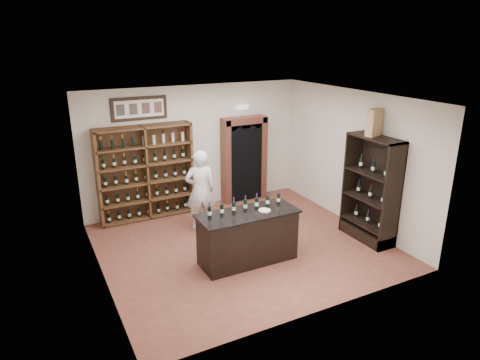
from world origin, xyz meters
name	(u,v)px	position (x,y,z in m)	size (l,w,h in m)	color
floor	(242,245)	(0.00, 0.00, 0.00)	(5.50, 5.50, 0.00)	brown
ceiling	(243,98)	(0.00, 0.00, 3.00)	(5.50, 5.50, 0.00)	white
wall_back	(195,148)	(0.00, 2.50, 1.50)	(5.50, 0.04, 3.00)	silver
wall_left	(96,200)	(-2.75, 0.00, 1.50)	(0.04, 5.00, 3.00)	silver
wall_right	(352,158)	(2.75, 0.00, 1.50)	(0.04, 5.00, 3.00)	silver
wine_shelf	(146,172)	(-1.30, 2.33, 1.10)	(2.20, 0.38, 2.20)	brown
framed_picture	(139,108)	(-1.30, 2.47, 2.55)	(1.25, 0.04, 0.52)	black
arched_doorway	(244,157)	(1.25, 2.33, 1.14)	(1.17, 0.35, 2.17)	black
emergency_light	(242,107)	(1.25, 2.42, 2.40)	(0.30, 0.10, 0.10)	white
tasting_counter	(248,237)	(-0.20, -0.60, 0.49)	(1.88, 0.78, 1.00)	black
counter_bottle_0	(210,212)	(-0.92, -0.50, 1.11)	(0.07, 0.07, 0.30)	black
counter_bottle_1	(222,210)	(-0.68, -0.50, 1.11)	(0.07, 0.07, 0.30)	black
counter_bottle_2	(234,207)	(-0.44, -0.50, 1.11)	(0.07, 0.07, 0.30)	black
counter_bottle_3	(245,205)	(-0.20, -0.50, 1.11)	(0.07, 0.07, 0.30)	black
counter_bottle_4	(257,203)	(0.04, -0.50, 1.11)	(0.07, 0.07, 0.30)	black
counter_bottle_5	(268,201)	(0.28, -0.50, 1.11)	(0.07, 0.07, 0.30)	black
counter_bottle_6	(278,199)	(0.52, -0.50, 1.11)	(0.07, 0.07, 0.30)	black
side_cabinet	(370,205)	(2.52, -0.90, 0.75)	(0.48, 1.20, 2.20)	black
shopkeeper	(200,191)	(-0.44, 1.14, 0.90)	(0.66, 0.43, 1.80)	silver
plate	(265,210)	(0.11, -0.67, 1.01)	(0.23, 0.23, 0.02)	white
wine_crate	(374,122)	(2.50, -0.80, 2.47)	(0.38, 0.16, 0.53)	tan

